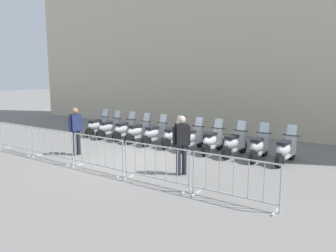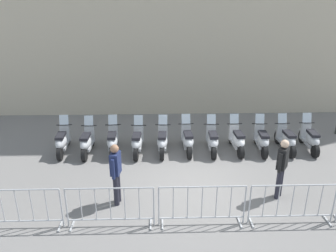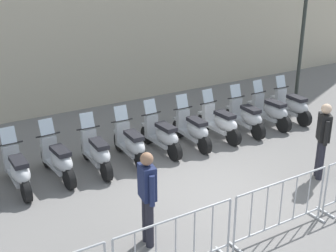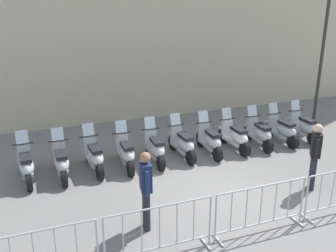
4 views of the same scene
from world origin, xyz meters
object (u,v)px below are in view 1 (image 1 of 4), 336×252
at_px(motorcycle_9, 259,147).
at_px(officer_mid_plaza, 76,128).
at_px(motorcycle_10, 285,150).
at_px(motorcycle_3, 138,132).
at_px(motorcycle_6, 191,139).
at_px(officer_near_row_end, 182,142).
at_px(motorcycle_4, 155,134).
at_px(motorcycle_0, 98,126).
at_px(barrier_segment_0, 17,138).
at_px(motorcycle_5, 173,136).
at_px(motorcycle_8, 234,144).
at_px(motorcycle_2, 124,130).
at_px(motorcycle_7, 212,141).
at_px(barrier_segment_4, 233,180).
at_px(barrier_segment_1, 53,145).
at_px(barrier_segment_3, 155,165).
at_px(motorcycle_1, 109,128).
at_px(barrier_segment_2, 98,154).

xyz_separation_m(motorcycle_9, officer_mid_plaza, (-5.60, -3.24, 0.53)).
xyz_separation_m(motorcycle_9, motorcycle_10, (0.88, 0.06, 0.00)).
height_order(motorcycle_3, motorcycle_6, same).
bearing_deg(officer_near_row_end, motorcycle_4, 139.38).
bearing_deg(motorcycle_0, barrier_segment_0, -87.77).
bearing_deg(officer_mid_plaza, motorcycle_10, 26.92).
xyz_separation_m(motorcycle_0, barrier_segment_0, (0.16, -4.10, 0.07)).
bearing_deg(motorcycle_5, motorcycle_8, 0.31).
bearing_deg(motorcycle_3, barrier_segment_0, -121.52).
xyz_separation_m(motorcycle_0, motorcycle_2, (1.77, 0.02, 0.00)).
bearing_deg(motorcycle_5, motorcycle_7, 0.50).
height_order(motorcycle_2, motorcycle_7, same).
bearing_deg(barrier_segment_4, motorcycle_8, 115.21).
bearing_deg(motorcycle_3, motorcycle_5, 4.55).
distance_m(motorcycle_7, barrier_segment_1, 5.67).
height_order(motorcycle_7, motorcycle_8, same).
xyz_separation_m(motorcycle_9, barrier_segment_1, (-5.62, -4.19, 0.07)).
bearing_deg(barrier_segment_1, motorcycle_8, 41.31).
bearing_deg(barrier_segment_3, motorcycle_8, 85.24).
distance_m(motorcycle_6, barrier_segment_3, 4.22).
bearing_deg(motorcycle_7, motorcycle_0, -178.88).
bearing_deg(barrier_segment_3, motorcycle_7, 97.70).
bearing_deg(motorcycle_9, barrier_segment_4, -76.37).
height_order(barrier_segment_0, barrier_segment_1, same).
relative_size(motorcycle_8, officer_mid_plaza, 1.00).
xyz_separation_m(motorcycle_8, officer_mid_plaza, (-4.71, -3.20, 0.53)).
bearing_deg(officer_near_row_end, motorcycle_1, 155.44).
bearing_deg(motorcycle_5, officer_near_row_end, -50.54).
height_order(motorcycle_1, barrier_segment_2, motorcycle_1).
distance_m(motorcycle_1, barrier_segment_1, 4.23).
bearing_deg(officer_near_row_end, barrier_segment_0, -168.74).
xyz_separation_m(motorcycle_0, motorcycle_3, (2.65, -0.04, 0.00)).
height_order(motorcycle_0, motorcycle_1, same).
height_order(motorcycle_4, officer_mid_plaza, officer_mid_plaza).
bearing_deg(motorcycle_6, officer_near_row_end, -62.34).
bearing_deg(motorcycle_0, motorcycle_5, 1.37).
distance_m(motorcycle_1, barrier_segment_3, 7.00).
height_order(motorcycle_6, barrier_segment_3, motorcycle_6).
distance_m(motorcycle_6, barrier_segment_1, 5.06).
bearing_deg(barrier_segment_3, barrier_segment_4, 1.75).
height_order(barrier_segment_0, barrier_segment_4, same).
height_order(motorcycle_1, officer_near_row_end, officer_near_row_end).
relative_size(motorcycle_3, barrier_segment_2, 0.82).
xyz_separation_m(barrier_segment_3, officer_near_row_end, (0.06, 1.12, 0.46)).
bearing_deg(barrier_segment_2, motorcycle_3, 115.77).
height_order(barrier_segment_3, officer_near_row_end, officer_near_row_end).
bearing_deg(motorcycle_8, motorcycle_7, 179.92).
distance_m(motorcycle_7, motorcycle_8, 0.88).
height_order(motorcycle_9, officer_mid_plaza, officer_mid_plaza).
xyz_separation_m(officer_near_row_end, officer_mid_plaza, (-4.43, -0.30, 0.00)).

